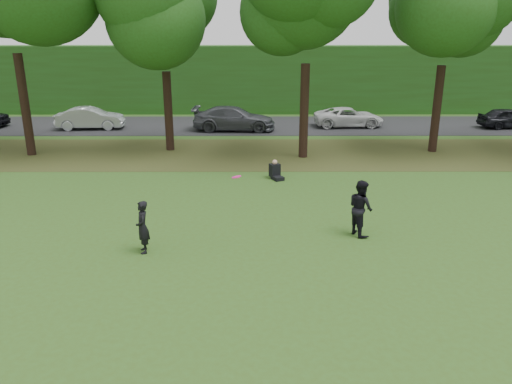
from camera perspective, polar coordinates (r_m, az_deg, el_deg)
ground at (r=13.93m, az=-6.56°, el=-8.45°), size 120.00×120.00×0.00m
leaf_litter at (r=26.16m, az=-3.55°, el=4.41°), size 60.00×7.00×0.01m
street at (r=33.98m, az=-2.80°, el=7.63°), size 70.00×7.00×0.02m
far_hedge at (r=39.57m, az=-2.47°, el=12.77°), size 70.00×3.00×5.00m
player_left at (r=14.74m, az=-12.84°, el=-3.93°), size 0.51×0.65×1.57m
player_right at (r=15.91m, az=11.87°, el=-1.77°), size 0.95×1.06×1.78m
parked_cars at (r=32.83m, az=-4.01°, el=8.50°), size 39.32×3.53×1.51m
frisbee at (r=14.22m, az=-2.25°, el=1.75°), size 0.33×0.33×0.11m
seated_person at (r=21.65m, az=2.24°, el=2.34°), size 0.68×0.83×0.83m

